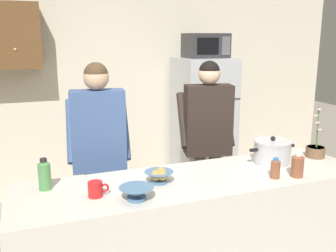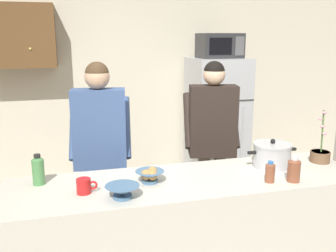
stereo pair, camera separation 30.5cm
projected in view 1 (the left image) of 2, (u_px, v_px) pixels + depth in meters
The scene contains 14 objects.
back_wall_unit at pixel (98, 79), 4.48m from camera, with size 6.00×0.48×2.60m.
kitchen_island at pixel (195, 238), 2.72m from camera, with size 2.48×0.68×0.92m, color silver.
refrigerator at pixel (203, 125), 4.65m from camera, with size 0.64×0.68×1.63m.
microwave at pixel (206, 46), 4.41m from camera, with size 0.48×0.37×0.28m.
person_near_pot at pixel (99, 141), 3.04m from camera, with size 0.55×0.47×1.69m.
person_by_sink at pixel (208, 129), 3.48m from camera, with size 0.57×0.50×1.67m.
cooking_pot at pixel (272, 152), 2.91m from camera, with size 0.40×0.28×0.21m.
coffee_mug at pixel (96, 189), 2.31m from camera, with size 0.13×0.09×0.10m.
bread_bowl at pixel (159, 176), 2.52m from camera, with size 0.20×0.20×0.10m.
empty_bowl at pixel (137, 192), 2.26m from camera, with size 0.21×0.21×0.08m.
bottle_near_edge at pixel (44, 174), 2.40m from camera, with size 0.08×0.08×0.21m.
bottle_mid_counter at pixel (275, 168), 2.60m from camera, with size 0.06×0.06×0.15m.
bottle_far_corner at pixel (297, 165), 2.63m from camera, with size 0.09×0.09×0.17m.
potted_orchid at pixel (316, 150), 3.06m from camera, with size 0.15×0.15×0.41m.
Camera 1 is at (-1.05, -2.23, 1.88)m, focal length 40.41 mm.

